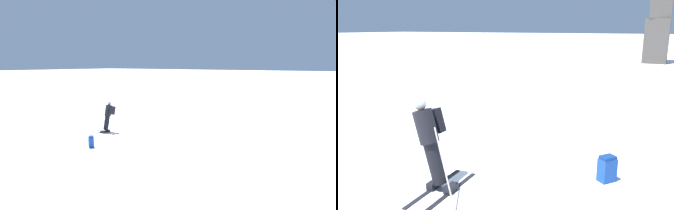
# 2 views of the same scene
# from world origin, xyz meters

# --- Properties ---
(ground_plane) EXTENTS (300.00, 300.00, 0.00)m
(ground_plane) POSITION_xyz_m (0.00, 0.00, 0.00)
(ground_plane) COLOR white
(skier) EXTENTS (1.29, 1.61, 1.70)m
(skier) POSITION_xyz_m (0.65, 0.02, 0.93)
(skier) COLOR black
(skier) RESTS_ON ground
(rock_pillar) EXTENTS (1.77, 1.56, 9.93)m
(rock_pillar) POSITION_xyz_m (2.56, 24.58, 4.16)
(rock_pillar) COLOR #4C4742
(rock_pillar) RESTS_ON ground
(spare_backpack) EXTENTS (0.36, 0.37, 0.50)m
(spare_backpack) POSITION_xyz_m (3.37, 1.71, 0.24)
(spare_backpack) COLOR #194293
(spare_backpack) RESTS_ON ground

